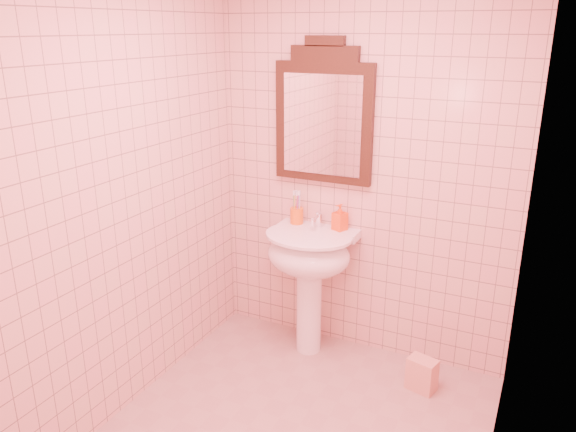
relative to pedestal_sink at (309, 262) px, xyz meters
The scene contains 7 objects.
back_wall 0.69m from the pedestal_sink, 39.95° to the left, with size 2.00×0.02×2.50m, color beige.
pedestal_sink is the anchor object (origin of this frame).
faucet 0.29m from the pedestal_sink, 90.00° to the left, with size 0.04×0.16×0.11m.
mirror 0.96m from the pedestal_sink, 90.00° to the left, with size 0.66×0.06×0.92m.
toothbrush_cup 0.34m from the pedestal_sink, 137.03° to the left, with size 0.09×0.09×0.21m.
soap_dispenser 0.36m from the pedestal_sink, 46.91° to the left, with size 0.08×0.08×0.18m, color #E54913.
towel 0.99m from the pedestal_sink, ahead, with size 0.17×0.11×0.21m, color #ED9C8B.
Camera 1 is at (1.09, -2.27, 2.14)m, focal length 35.00 mm.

